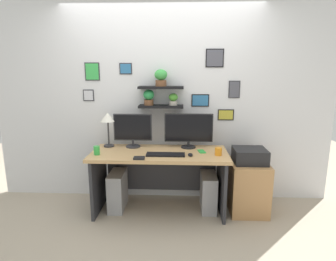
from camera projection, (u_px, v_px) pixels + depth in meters
name	position (u px, v px, depth m)	size (l,w,h in m)	color
ground_plane	(160.00, 210.00, 3.49)	(8.00, 8.00, 0.00)	tan
back_wall_assembly	(162.00, 97.00, 3.63)	(4.40, 0.24, 2.70)	silver
desk	(160.00, 167.00, 3.43)	(1.61, 0.68, 0.75)	tan
monitor_left	(133.00, 129.00, 3.51)	(0.48, 0.18, 0.42)	#2D2D33
monitor_right	(189.00, 129.00, 3.48)	(0.60, 0.18, 0.43)	black
keyboard	(166.00, 155.00, 3.20)	(0.44, 0.14, 0.02)	black
computer_mouse	(190.00, 155.00, 3.17)	(0.06, 0.09, 0.03)	black
desk_lamp	(108.00, 120.00, 3.50)	(0.18, 0.18, 0.43)	#2D2D33
cell_phone	(202.00, 151.00, 3.34)	(0.07, 0.14, 0.01)	green
coffee_mug	(218.00, 151.00, 3.19)	(0.08, 0.08, 0.09)	orange
pen_cup	(97.00, 150.00, 3.22)	(0.07, 0.07, 0.10)	green
scissors_tray	(139.00, 158.00, 3.06)	(0.12, 0.08, 0.02)	black
drawer_cabinet	(248.00, 187.00, 3.41)	(0.44, 0.50, 0.62)	tan
printer	(250.00, 156.00, 3.33)	(0.38, 0.34, 0.17)	black
computer_tower_left	(118.00, 191.00, 3.49)	(0.18, 0.40, 0.47)	#99999E
computer_tower_right	(208.00, 192.00, 3.47)	(0.18, 0.40, 0.45)	#99999E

